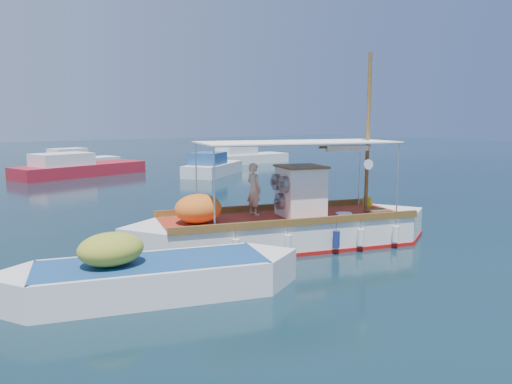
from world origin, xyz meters
TOP-DOWN VIEW (x-y plane):
  - ground at (0.00, 0.00)m, footprint 160.00×160.00m
  - fishing_caique at (0.39, -0.31)m, footprint 9.44×4.71m
  - dinghy at (-4.68, -1.85)m, footprint 6.48×3.31m
  - bg_boat_n at (1.17, 22.46)m, footprint 9.18×4.86m
  - bg_boat_ne at (8.82, 17.50)m, footprint 6.03×5.22m
  - bg_boat_e at (15.94, 23.74)m, footprint 7.63×2.89m
  - bg_boat_far_n at (2.81, 27.79)m, footprint 6.54×3.46m

SIDE VIEW (x-z plane):
  - ground at x=0.00m, z-range 0.00..0.00m
  - dinghy at x=-4.68m, z-range -0.48..1.18m
  - bg_boat_ne at x=8.82m, z-range -0.41..1.39m
  - bg_boat_n at x=1.17m, z-range -0.41..1.39m
  - bg_boat_e at x=15.94m, z-range -0.41..1.39m
  - bg_boat_far_n at x=2.81m, z-range -0.41..1.39m
  - fishing_caique at x=0.39m, z-range -2.49..3.54m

